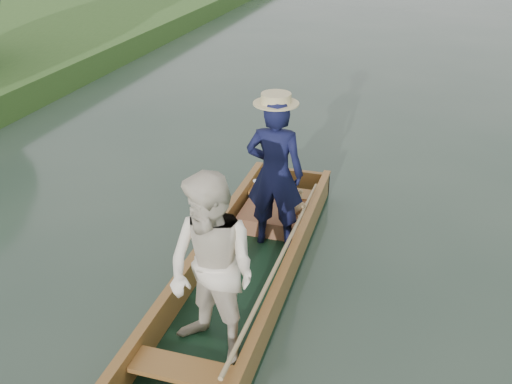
# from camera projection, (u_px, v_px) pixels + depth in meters

# --- Properties ---
(ground) EXTENTS (120.00, 120.00, 0.00)m
(ground) POSITION_uv_depth(u_px,v_px,m) (241.00, 290.00, 6.45)
(ground) COLOR #283D30
(ground) RESTS_ON ground
(punt) EXTENTS (1.22, 5.00, 2.00)m
(punt) POSITION_uv_depth(u_px,v_px,m) (242.00, 244.00, 5.97)
(punt) COLOR black
(punt) RESTS_ON ground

